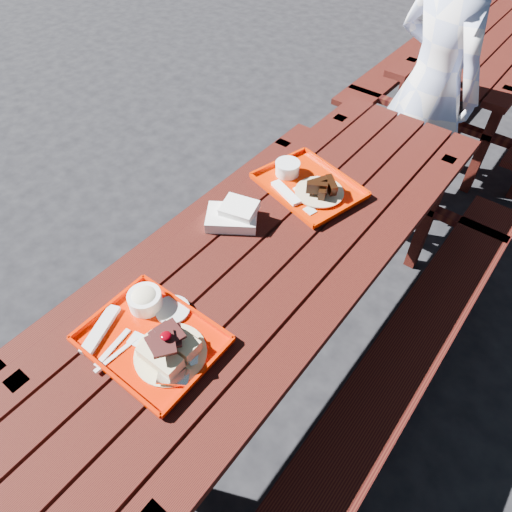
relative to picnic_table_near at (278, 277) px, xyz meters
name	(u,v)px	position (x,y,z in m)	size (l,w,h in m)	color
ground	(274,347)	(0.00, 0.00, -0.56)	(60.00, 60.00, 0.00)	black
picnic_table_near	(278,277)	(0.00, 0.00, 0.00)	(1.41, 2.40, 0.75)	#3B130B
picnic_table_far	(498,51)	(0.00, 2.80, 0.00)	(1.41, 2.40, 0.75)	#3B130B
near_tray	(155,332)	(-0.07, -0.59, 0.22)	(0.44, 0.37, 0.14)	red
far_tray	(307,184)	(-0.12, 0.36, 0.21)	(0.50, 0.43, 0.07)	red
white_cloth	(234,215)	(-0.23, 0.00, 0.22)	(0.25, 0.24, 0.08)	white
person	(432,84)	(-0.03, 1.47, 0.26)	(0.60, 0.39, 1.64)	#ADBEEB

